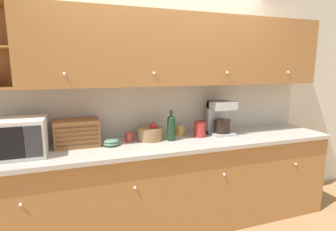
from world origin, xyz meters
TOP-DOWN VIEW (x-y plane):
  - ground_plane at (0.00, 0.00)m, footprint 24.00×24.00m
  - wall_back at (0.00, 0.03)m, footprint 5.98×0.06m
  - counter_unit at (-0.00, -0.31)m, footprint 3.60×0.66m
  - backsplash_panel at (0.00, -0.01)m, footprint 3.58×0.01m
  - upper_cabinets at (0.17, -0.17)m, footprint 3.58×0.37m
  - microwave at (-1.43, -0.32)m, footprint 0.56×0.37m
  - bread_box at (-0.90, -0.16)m, footprint 0.41×0.26m
  - bowl_stack_on_counter at (-0.60, -0.26)m, footprint 0.16×0.16m
  - mug_blue_second at (-0.40, -0.17)m, footprint 0.09×0.08m
  - fruit_basket at (-0.19, -0.18)m, footprint 0.27×0.27m
  - wine_bottle at (0.02, -0.28)m, footprint 0.08×0.08m
  - mug at (0.19, -0.10)m, footprint 0.10×0.08m
  - storage_canister at (0.36, -0.23)m, footprint 0.13×0.13m
  - coffee_maker at (0.63, -0.21)m, footprint 0.25×0.24m

SIDE VIEW (x-z plane):
  - ground_plane at x=0.00m, z-range 0.00..0.00m
  - counter_unit at x=0.00m, z-range 0.00..0.95m
  - bowl_stack_on_counter at x=-0.60m, z-range 0.95..1.02m
  - mug_blue_second at x=-0.40m, z-range 0.95..1.04m
  - mug at x=0.19m, z-range 0.95..1.05m
  - fruit_basket at x=-0.19m, z-range 0.92..1.11m
  - storage_canister at x=0.36m, z-range 0.95..1.12m
  - bread_box at x=-0.90m, z-range 0.95..1.20m
  - wine_bottle at x=0.02m, z-range 0.93..1.25m
  - microwave at x=-1.43m, z-range 0.95..1.27m
  - coffee_maker at x=0.63m, z-range 0.95..1.32m
  - backsplash_panel at x=0.00m, z-range 0.95..1.51m
  - wall_back at x=0.00m, z-range 0.00..2.60m
  - upper_cabinets at x=0.17m, z-range 1.51..2.22m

